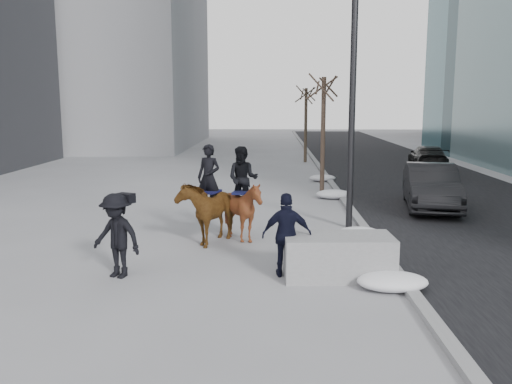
{
  "coord_description": "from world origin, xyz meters",
  "views": [
    {
      "loc": [
        0.35,
        -11.3,
        3.6
      ],
      "look_at": [
        0.0,
        1.2,
        1.5
      ],
      "focal_mm": 38.0,
      "sensor_mm": 36.0,
      "label": 1
    }
  ],
  "objects_px": {
    "planter": "(338,256)",
    "mounted_left": "(209,206)",
    "car_near": "(431,186)",
    "mounted_right": "(243,204)"
  },
  "relations": [
    {
      "from": "planter",
      "to": "mounted_left",
      "type": "height_order",
      "value": "mounted_left"
    },
    {
      "from": "car_near",
      "to": "mounted_right",
      "type": "bearing_deg",
      "value": -134.05
    },
    {
      "from": "mounted_left",
      "to": "car_near",
      "type": "bearing_deg",
      "value": 33.26
    },
    {
      "from": "car_near",
      "to": "mounted_left",
      "type": "height_order",
      "value": "mounted_left"
    },
    {
      "from": "planter",
      "to": "mounted_right",
      "type": "xyz_separation_m",
      "value": [
        -2.12,
        2.93,
        0.54
      ]
    },
    {
      "from": "planter",
      "to": "mounted_right",
      "type": "relative_size",
      "value": 0.9
    },
    {
      "from": "planter",
      "to": "mounted_left",
      "type": "relative_size",
      "value": 0.88
    },
    {
      "from": "car_near",
      "to": "mounted_left",
      "type": "xyz_separation_m",
      "value": [
        -7.03,
        -4.61,
        0.18
      ]
    },
    {
      "from": "car_near",
      "to": "mounted_left",
      "type": "bearing_deg",
      "value": -137.09
    },
    {
      "from": "car_near",
      "to": "mounted_right",
      "type": "height_order",
      "value": "mounted_right"
    }
  ]
}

